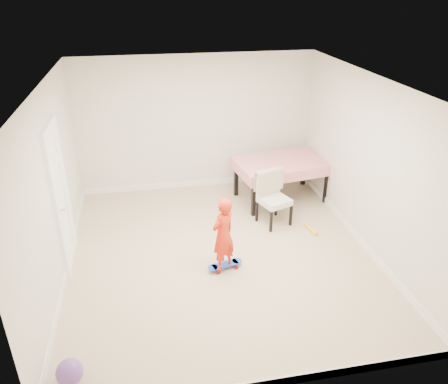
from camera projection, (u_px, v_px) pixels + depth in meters
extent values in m
plane|color=tan|center=(220.00, 254.00, 6.70)|extent=(5.00, 5.00, 0.00)
cube|color=silver|center=(219.00, 85.00, 5.56)|extent=(4.50, 5.00, 0.04)
cube|color=beige|center=(196.00, 124.00, 8.31)|extent=(4.50, 0.04, 2.60)
cube|color=beige|center=(269.00, 287.00, 3.94)|extent=(4.50, 0.04, 2.60)
cube|color=beige|center=(53.00, 190.00, 5.75)|extent=(0.04, 5.00, 2.60)
cube|color=beige|center=(367.00, 165.00, 6.50)|extent=(0.04, 5.00, 2.60)
cube|color=white|center=(61.00, 198.00, 6.13)|extent=(0.11, 0.94, 2.11)
cube|color=white|center=(198.00, 183.00, 8.87)|extent=(4.50, 0.02, 0.12)
cube|color=white|center=(264.00, 384.00, 4.48)|extent=(4.50, 0.02, 0.12)
cube|color=white|center=(68.00, 267.00, 6.29)|extent=(0.02, 5.00, 0.12)
cube|color=white|center=(356.00, 236.00, 7.05)|extent=(0.02, 5.00, 0.12)
imported|color=red|center=(223.00, 237.00, 6.08)|extent=(0.49, 0.46, 1.12)
sphere|color=#6F43A2|center=(70.00, 372.00, 4.52)|extent=(0.28, 0.28, 0.28)
cylinder|color=yellow|center=(310.00, 229.00, 7.31)|extent=(0.13, 0.40, 0.06)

